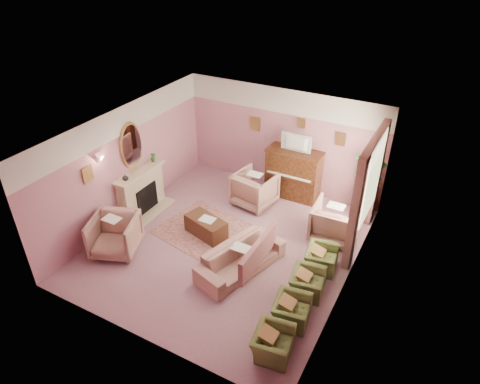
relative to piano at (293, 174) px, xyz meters
The scene contains 48 objects.
floor 2.80m from the piano, 100.57° to the right, with size 5.50×6.00×0.01m, color gray.
ceiling 3.47m from the piano, 100.57° to the right, with size 5.50×6.00×0.01m, color white.
wall_back 0.96m from the piano, 147.38° to the left, with size 5.50×0.02×2.80m, color #895B72.
wall_front 5.75m from the piano, 95.03° to the right, with size 5.50×0.02×2.80m, color #895B72.
wall_left 4.28m from the piano, 140.49° to the right, with size 0.02×6.00×2.80m, color #895B72.
wall_right 3.58m from the piano, 49.98° to the right, with size 0.02×6.00×2.80m, color #895B72.
picture_rail_band 1.92m from the piano, 148.20° to the left, with size 5.50×0.01×0.65m, color silver.
stripe_panel 2.66m from the piano, 31.69° to the right, with size 0.01×3.00×2.15m, color #92A17C.
fireplace_surround 3.96m from the piano, 141.25° to the right, with size 0.30×1.40×1.10m, color tan.
fireplace_inset 3.89m from the piano, 140.33° to the right, with size 0.18×0.72×0.68m, color black.
fire_ember 3.88m from the piano, 139.95° to the right, with size 0.06×0.54×0.10m, color red.
mantel_shelf 3.97m from the piano, 140.98° to the right, with size 0.40×1.55×0.07m, color tan.
hearth 3.86m from the piano, 139.37° to the right, with size 0.55×1.50×0.02m, color tan.
mirror_frame 4.21m from the piano, 142.22° to the right, with size 0.04×0.72×1.20m, color tan.
mirror_glass 4.19m from the piano, 142.01° to the right, with size 0.01×0.60×1.06m, color silver.
sconce_shade 4.90m from the piano, 131.47° to the right, with size 0.20×0.20×0.16m, color #F5A89E.
piano is the anchor object (origin of this frame).
piano_keyshelf 0.36m from the piano, 90.00° to the right, with size 1.30×0.12×0.06m, color #3D1E0E.
piano_keys 0.37m from the piano, 90.00° to the right, with size 1.20×0.08×0.02m, color white.
piano_top 0.66m from the piano, ahead, with size 1.45×0.65×0.04m, color #3D1E0E.
television 0.95m from the piano, 90.00° to the right, with size 0.80×0.12×0.48m, color black.
print_back_left 1.71m from the piano, 167.85° to the left, with size 0.30×0.03×0.38m, color tan.
print_back_right 1.57m from the piano, 14.93° to the left, with size 0.26×0.03×0.34m, color tan.
print_back_mid 1.38m from the piano, 90.00° to the left, with size 0.22×0.03×0.26m, color tan.
print_left_wall 5.15m from the piano, 129.60° to the right, with size 0.03×0.28×0.36m, color tan.
window_blind 2.69m from the piano, 27.19° to the right, with size 0.03×1.40×1.80m, color silver.
curtain_left 3.02m from the piano, 44.04° to the right, with size 0.16×0.34×2.60m, color #884C4F.
curtain_right 2.23m from the piano, ahead, with size 0.16×0.34×2.60m, color #884C4F.
pelmet 3.07m from the piano, 28.06° to the right, with size 0.16×2.20×0.16m, color #884C4F.
mantel_plant 3.67m from the piano, 147.67° to the right, with size 0.16×0.16×0.28m, color #32812C.
mantel_vase 4.30m from the piano, 135.67° to the right, with size 0.16×0.16×0.16m, color silver.
area_rug 2.78m from the piano, 111.79° to the right, with size 2.50×1.80×0.01m, color #8D5851.
coffee_table 2.85m from the piano, 113.31° to the right, with size 1.00×0.50×0.45m, color #402315.
table_paper 2.81m from the piano, 112.37° to the right, with size 0.35×0.28×0.01m, color silver.
sofa 3.27m from the piano, 86.95° to the right, with size 0.67×2.02×0.82m, color #A87C6A.
sofa_throw 3.31m from the piano, 80.02° to the right, with size 0.10×1.53×0.56m, color #884C4F.
floral_armchair_left 1.13m from the piano, 129.61° to the right, with size 0.96×0.96×1.00m, color #A87C6A.
floral_armchair_right 2.02m from the piano, 39.87° to the right, with size 0.96×0.96×1.00m, color #A87C6A.
floral_armchair_front 4.80m from the piano, 122.05° to the right, with size 0.96×0.96×1.00m, color #A87C6A.
olive_chair_a 5.14m from the piano, 71.23° to the right, with size 0.51×0.73×0.63m, color #576730.
olive_chair_b 4.38m from the piano, 67.77° to the right, with size 0.51×0.73×0.63m, color #576730.
olive_chair_c 3.63m from the piano, 62.85° to the right, with size 0.51×0.73×0.63m, color #576730.
olive_chair_d 2.93m from the piano, 55.46° to the right, with size 0.51×0.73×0.63m, color #576730.
side_table 1.90m from the piano, ahead, with size 0.52×0.52×0.70m, color silver.
side_plant_big 1.89m from the piano, ahead, with size 0.30×0.30×0.34m, color #32812C.
side_plant_small 2.01m from the piano, ahead, with size 0.16×0.16×0.28m, color #32812C.
palm_pot 1.98m from the piano, ahead, with size 0.34×0.34×0.34m, color brown.
palm_plant 1.96m from the piano, ahead, with size 0.76×0.76×1.44m, color #32812C.
Camera 1 is at (3.93, -6.65, 6.21)m, focal length 32.00 mm.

